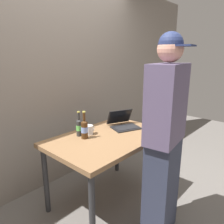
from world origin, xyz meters
The scene contains 8 objects.
ground_plane centered at (0.00, 0.00, 0.00)m, with size 8.00×8.00×0.00m, color slate.
desk centered at (0.00, 0.00, 0.69)m, with size 1.23×0.81×0.77m.
laptop centered at (0.35, 0.07, 0.81)m, with size 0.41×0.41×0.19m.
beer_bottle_dark centered at (-0.20, 0.14, 0.88)m, with size 0.07×0.07×0.29m.
beer_bottle_brown centered at (-0.19, 0.23, 0.87)m, with size 0.06×0.06×0.27m.
person_figure centered at (0.01, -0.65, 0.90)m, with size 0.45×0.32×1.77m.
coffee_mug centered at (-0.09, 0.18, 0.82)m, with size 0.12×0.08×0.10m.
back_wall centered at (0.00, 0.84, 1.30)m, with size 6.00×0.10×2.60m, color gray.
Camera 1 is at (-1.54, -1.44, 1.60)m, focal length 34.34 mm.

